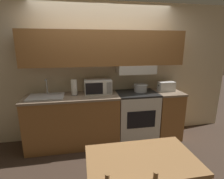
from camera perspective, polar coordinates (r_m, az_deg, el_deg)
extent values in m
plane|color=#3D2D23|center=(3.77, -2.29, -14.09)|extent=(16.00, 16.00, 0.00)
cube|color=beige|center=(3.38, -2.57, 5.47)|extent=(5.24, 0.05, 2.55)
cube|color=#936033|center=(3.15, -2.20, 13.28)|extent=(2.84, 0.32, 0.60)
cube|color=silver|center=(3.31, 7.76, 6.61)|extent=(0.70, 0.34, 0.16)
cube|color=#936033|center=(3.29, -12.51, -10.23)|extent=(1.60, 0.58, 0.90)
cube|color=#84705B|center=(3.12, -12.98, -2.40)|extent=(1.62, 0.60, 0.04)
cube|color=#936033|center=(3.67, 17.20, -7.86)|extent=(0.46, 0.58, 0.90)
cube|color=#84705B|center=(3.52, 17.76, -0.80)|extent=(0.48, 0.60, 0.04)
cube|color=silver|center=(3.44, 7.89, -8.79)|extent=(0.74, 0.57, 0.91)
cube|color=black|center=(3.28, 8.17, -1.27)|extent=(0.74, 0.57, 0.03)
cube|color=black|center=(3.16, 9.57, -9.67)|extent=(0.52, 0.01, 0.32)
cylinder|color=black|center=(3.13, 5.94, -1.80)|extent=(0.10, 0.10, 0.01)
cylinder|color=black|center=(3.23, 11.62, -1.47)|extent=(0.10, 0.10, 0.01)
cylinder|color=black|center=(3.34, 4.85, -0.71)|extent=(0.10, 0.10, 0.01)
cylinder|color=black|center=(3.44, 10.22, -0.44)|extent=(0.10, 0.10, 0.01)
cylinder|color=#B7BABF|center=(3.35, 9.30, 0.51)|extent=(0.25, 0.25, 0.14)
torus|color=#B7BABF|center=(3.33, 9.35, 1.62)|extent=(0.26, 0.26, 0.01)
cylinder|color=#B7BABF|center=(3.29, 6.99, 1.12)|extent=(0.05, 0.01, 0.01)
cylinder|color=#B7BABF|center=(3.39, 11.61, 1.31)|extent=(0.05, 0.01, 0.01)
cube|color=silver|center=(3.19, -4.65, 1.02)|extent=(0.48, 0.31, 0.26)
cube|color=black|center=(3.03, -5.81, 0.28)|extent=(0.30, 0.01, 0.20)
cube|color=gray|center=(3.06, -0.93, 0.50)|extent=(0.09, 0.01, 0.20)
cube|color=silver|center=(3.49, 17.33, 0.95)|extent=(0.30, 0.16, 0.18)
cube|color=black|center=(3.42, 15.01, 1.29)|extent=(0.01, 0.02, 0.02)
cube|color=black|center=(3.43, 15.86, 2.29)|extent=(0.04, 0.11, 0.01)
cube|color=black|center=(3.46, 16.92, 2.32)|extent=(0.04, 0.11, 0.01)
cube|color=black|center=(3.49, 17.96, 2.35)|extent=(0.04, 0.11, 0.01)
cube|color=black|center=(3.53, 18.98, 2.38)|extent=(0.04, 0.11, 0.01)
cube|color=#B7BABF|center=(3.16, -20.73, -2.19)|extent=(0.59, 0.42, 0.02)
cube|color=#4C4F54|center=(3.14, -20.80, -2.23)|extent=(0.50, 0.31, 0.01)
cylinder|color=#B7BABF|center=(3.28, -20.49, 0.96)|extent=(0.02, 0.02, 0.26)
cylinder|color=#B7BABF|center=(3.19, -20.87, 2.98)|extent=(0.02, 0.12, 0.02)
cylinder|color=black|center=(3.17, -12.14, -1.69)|extent=(0.12, 0.12, 0.01)
cylinder|color=white|center=(3.13, -12.28, 0.78)|extent=(0.10, 0.10, 0.28)
cube|color=#9E7042|center=(1.78, 9.68, -21.72)|extent=(1.02, 0.61, 0.04)
cube|color=#9E7042|center=(2.38, 18.61, -23.49)|extent=(0.06, 0.06, 0.74)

